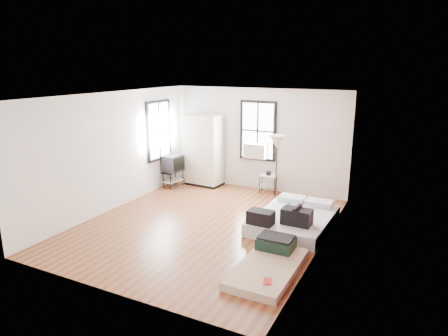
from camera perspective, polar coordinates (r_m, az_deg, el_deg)
The scene contains 8 objects.
ground at distance 8.84m, azimuth -2.63°, elevation -8.08°, with size 6.00×6.00×0.00m, color maroon.
room_shell at distance 8.54m, azimuth -0.21°, elevation 3.32°, with size 5.02×6.02×2.80m.
mattress_main at distance 8.78m, azimuth 9.86°, elevation -7.17°, with size 1.57×2.10×0.66m.
mattress_bare at distance 7.07m, azimuth 6.56°, elevation -13.21°, with size 0.94×1.77×0.38m.
wardrobe at distance 11.47m, azimuth -2.87°, elevation 2.53°, with size 1.07×0.65×2.04m.
side_table at distance 10.88m, azimuth 6.35°, elevation -1.54°, with size 0.51×0.44×0.61m.
floor_lamp at distance 9.81m, azimuth 7.58°, elevation 3.22°, with size 0.37×0.37×1.74m.
tv_stand at distance 11.42m, azimuth -7.32°, elevation 0.52°, with size 0.52×0.69×0.92m.
Camera 1 is at (4.01, -7.11, 3.39)m, focal length 32.00 mm.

